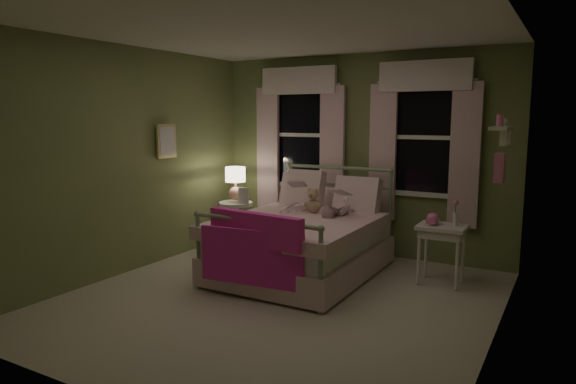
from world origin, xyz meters
The scene contains 18 objects.
room_shell centered at (0.00, 0.00, 1.30)m, with size 4.20×4.20×4.20m.
bed centered at (-0.19, 0.87, 0.38)m, with size 1.58×2.04×1.18m.
pink_throw centered at (-0.18, -0.14, 0.61)m, with size 1.10×0.26×0.71m.
child_left centered at (-0.46, 1.31, 0.97)m, with size 0.29×0.19×0.80m, color #F7D1DD.
child_right centered at (0.10, 1.31, 0.96)m, with size 0.38×0.30×0.78m, color #F7D1DD.
book_left centered at (-0.46, 1.06, 0.96)m, with size 0.20×0.27×0.03m, color beige.
book_right centered at (0.10, 1.06, 0.92)m, with size 0.20×0.27×0.02m, color beige.
teddy_bear centered at (-0.18, 1.15, 0.79)m, with size 0.22×0.18×0.30m.
nightstand_left centered at (-1.50, 1.43, 0.42)m, with size 0.46×0.46×0.65m.
table_lamp centered at (-1.50, 1.43, 0.95)m, with size 0.27×0.27×0.45m.
book_nightstand centered at (-1.40, 1.35, 0.66)m, with size 0.16×0.22×0.02m, color beige.
nightstand_right centered at (1.29, 1.29, 0.55)m, with size 0.50×0.40×0.64m.
pink_toy centered at (1.19, 1.29, 0.71)m, with size 0.14×0.19×0.14m.
bud_vase centered at (1.41, 1.34, 0.79)m, with size 0.06×0.06×0.28m.
window_left centered at (-0.85, 2.03, 1.62)m, with size 1.34×0.13×1.96m.
window_right centered at (0.85, 2.03, 1.62)m, with size 1.34×0.13×1.96m.
wall_shelf centered at (1.90, 0.70, 1.52)m, with size 0.15×0.50×0.60m.
framed_picture centered at (-1.95, 0.60, 1.50)m, with size 0.03×0.32×0.42m.
Camera 1 is at (2.50, -4.19, 1.80)m, focal length 32.00 mm.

